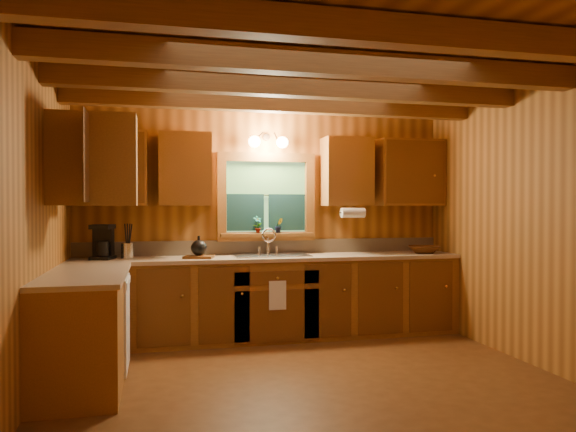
# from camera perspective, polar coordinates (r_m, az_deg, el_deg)

# --- Properties ---
(room) EXTENTS (4.20, 4.20, 4.20)m
(room) POSITION_cam_1_polar(r_m,az_deg,el_deg) (4.43, 2.40, -0.82)
(room) COLOR #5A3415
(room) RESTS_ON ground
(ceiling_beams) EXTENTS (4.20, 2.54, 0.18)m
(ceiling_beams) POSITION_cam_1_polar(r_m,az_deg,el_deg) (4.56, 2.41, 14.32)
(ceiling_beams) COLOR brown
(ceiling_beams) RESTS_ON room
(base_cabinets) EXTENTS (4.20, 2.22, 0.86)m
(base_cabinets) POSITION_cam_1_polar(r_m,az_deg,el_deg) (5.68, -6.06, -9.25)
(base_cabinets) COLOR brown
(base_cabinets) RESTS_ON ground
(countertop) EXTENTS (4.20, 2.24, 0.04)m
(countertop) POSITION_cam_1_polar(r_m,az_deg,el_deg) (5.63, -5.94, -4.72)
(countertop) COLOR tan
(countertop) RESTS_ON base_cabinets
(backsplash) EXTENTS (4.20, 0.02, 0.16)m
(backsplash) POSITION_cam_1_polar(r_m,az_deg,el_deg) (6.28, -2.30, -3.21)
(backsplash) COLOR tan
(backsplash) RESTS_ON room
(dishwasher_panel) EXTENTS (0.02, 0.60, 0.80)m
(dishwasher_panel) POSITION_cam_1_polar(r_m,az_deg,el_deg) (5.05, -16.39, -10.58)
(dishwasher_panel) COLOR white
(dishwasher_panel) RESTS_ON base_cabinets
(upper_cabinets) EXTENTS (4.19, 1.77, 0.78)m
(upper_cabinets) POSITION_cam_1_polar(r_m,az_deg,el_deg) (5.74, -6.97, 4.98)
(upper_cabinets) COLOR brown
(upper_cabinets) RESTS_ON room
(window) EXTENTS (1.12, 0.08, 1.00)m
(window) POSITION_cam_1_polar(r_m,az_deg,el_deg) (6.25, -2.27, 1.80)
(window) COLOR brown
(window) RESTS_ON room
(window_sill) EXTENTS (1.06, 0.14, 0.04)m
(window_sill) POSITION_cam_1_polar(r_m,az_deg,el_deg) (6.21, -2.19, -1.96)
(window_sill) COLOR brown
(window_sill) RESTS_ON room
(wall_sconce) EXTENTS (0.45, 0.21, 0.17)m
(wall_sconce) POSITION_cam_1_polar(r_m,az_deg,el_deg) (6.17, -2.06, 7.73)
(wall_sconce) COLOR black
(wall_sconce) RESTS_ON room
(paper_towel_roll) EXTENTS (0.27, 0.11, 0.11)m
(paper_towel_roll) POSITION_cam_1_polar(r_m,az_deg,el_deg) (6.17, 6.75, 0.33)
(paper_towel_roll) COLOR white
(paper_towel_roll) RESTS_ON upper_cabinets
(dish_towel) EXTENTS (0.18, 0.01, 0.30)m
(dish_towel) POSITION_cam_1_polar(r_m,az_deg,el_deg) (5.73, -1.09, -8.24)
(dish_towel) COLOR white
(dish_towel) RESTS_ON base_cabinets
(sink) EXTENTS (0.82, 0.48, 0.43)m
(sink) POSITION_cam_1_polar(r_m,az_deg,el_deg) (6.02, -1.78, -4.58)
(sink) COLOR silver
(sink) RESTS_ON countertop
(coffee_maker) EXTENTS (0.20, 0.26, 0.36)m
(coffee_maker) POSITION_cam_1_polar(r_m,az_deg,el_deg) (5.95, -18.67, -2.58)
(coffee_maker) COLOR black
(coffee_maker) RESTS_ON countertop
(utensil_crock) EXTENTS (0.13, 0.13, 0.36)m
(utensil_crock) POSITION_cam_1_polar(r_m,az_deg,el_deg) (5.94, -16.34, -3.40)
(utensil_crock) COLOR silver
(utensil_crock) RESTS_ON countertop
(cutting_board) EXTENTS (0.34, 0.29, 0.03)m
(cutting_board) POSITION_cam_1_polar(r_m,az_deg,el_deg) (5.81, -9.25, -4.22)
(cutting_board) COLOR #5F3514
(cutting_board) RESTS_ON countertop
(teakettle) EXTENTS (0.16, 0.16, 0.21)m
(teakettle) POSITION_cam_1_polar(r_m,az_deg,el_deg) (5.81, -9.25, -3.27)
(teakettle) COLOR black
(teakettle) RESTS_ON cutting_board
(wicker_basket) EXTENTS (0.45, 0.45, 0.09)m
(wicker_basket) POSITION_cam_1_polar(r_m,az_deg,el_deg) (6.53, 13.94, -3.40)
(wicker_basket) COLOR #48230C
(wicker_basket) RESTS_ON countertop
(potted_plant_left) EXTENTS (0.12, 0.10, 0.20)m
(potted_plant_left) POSITION_cam_1_polar(r_m,az_deg,el_deg) (6.18, -3.18, -0.88)
(potted_plant_left) COLOR #5F3514
(potted_plant_left) RESTS_ON window_sill
(potted_plant_right) EXTENTS (0.10, 0.09, 0.17)m
(potted_plant_right) POSITION_cam_1_polar(r_m,az_deg,el_deg) (6.23, -0.96, -0.99)
(potted_plant_right) COLOR #5F3514
(potted_plant_right) RESTS_ON window_sill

